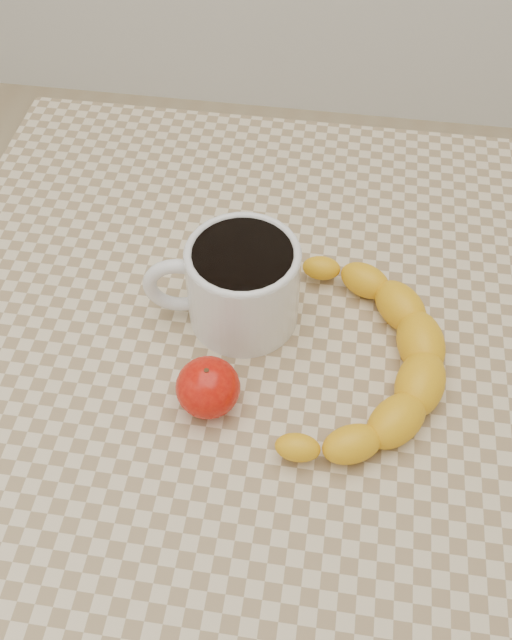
# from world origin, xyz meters

# --- Properties ---
(ground) EXTENTS (3.00, 3.00, 0.00)m
(ground) POSITION_xyz_m (0.00, 0.00, 0.00)
(ground) COLOR tan
(ground) RESTS_ON ground
(table) EXTENTS (0.80, 0.80, 0.75)m
(table) POSITION_xyz_m (0.00, 0.00, 0.66)
(table) COLOR beige
(table) RESTS_ON ground
(coffee_mug) EXTENTS (0.18, 0.14, 0.11)m
(coffee_mug) POSITION_xyz_m (-0.02, 0.02, 0.81)
(coffee_mug) COLOR silver
(coffee_mug) RESTS_ON table
(orange_juice_glass) EXTENTS (0.06, 0.06, 0.07)m
(orange_juice_glass) POSITION_xyz_m (-0.02, 0.05, 0.79)
(orange_juice_glass) COLOR orange
(orange_juice_glass) RESTS_ON table
(apple) EXTENTS (0.08, 0.08, 0.06)m
(apple) POSITION_xyz_m (-0.03, -0.10, 0.78)
(apple) COLOR #A00905
(apple) RESTS_ON table
(banana) EXTENTS (0.34, 0.40, 0.05)m
(banana) POSITION_xyz_m (0.11, -0.04, 0.78)
(banana) COLOR yellow
(banana) RESTS_ON table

